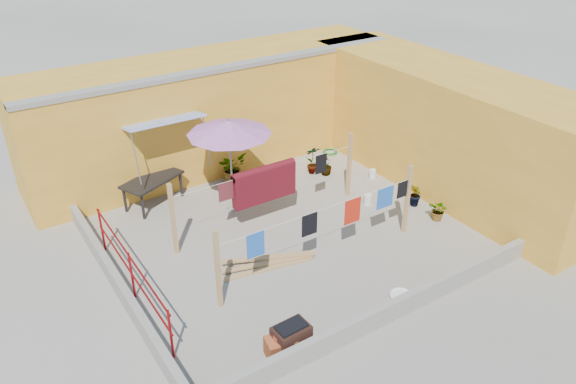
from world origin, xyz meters
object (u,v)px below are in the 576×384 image
at_px(patio_umbrella, 229,128).
at_px(white_basin, 401,296).
at_px(green_hose, 330,152).
at_px(outdoor_table, 152,181).
at_px(plant_back_a, 232,167).
at_px(brick_stack, 281,347).
at_px(brazier, 291,338).
at_px(water_jug_a, 368,199).
at_px(water_jug_b, 372,174).

relative_size(patio_umbrella, white_basin, 5.29).
bearing_deg(green_hose, outdoor_table, 180.00).
bearing_deg(plant_back_a, outdoor_table, 180.00).
distance_m(brick_stack, plant_back_a, 6.86).
relative_size(outdoor_table, green_hose, 3.68).
bearing_deg(plant_back_a, brazier, -109.14).
distance_m(water_jug_a, plant_back_a, 3.92).
xyz_separation_m(water_jug_a, water_jug_b, (1.08, 1.08, -0.01)).
distance_m(outdoor_table, white_basin, 7.02).
height_order(patio_umbrella, plant_back_a, patio_umbrella).
bearing_deg(plant_back_a, brick_stack, -110.93).
bearing_deg(water_jug_b, brazier, -142.40).
height_order(brick_stack, water_jug_a, brick_stack).
relative_size(white_basin, water_jug_a, 1.43).
relative_size(outdoor_table, brazier, 2.65).
height_order(water_jug_a, water_jug_b, water_jug_a).
distance_m(patio_umbrella, water_jug_b, 4.72).
height_order(brick_stack, green_hose, brick_stack).
bearing_deg(brazier, brick_stack, -180.00).
bearing_deg(green_hose, water_jug_b, -90.00).
bearing_deg(outdoor_table, plant_back_a, -0.00).
xyz_separation_m(patio_umbrella, white_basin, (1.19, -5.06, -2.22)).
height_order(patio_umbrella, outdoor_table, patio_umbrella).
bearing_deg(brazier, outdoor_table, 91.05).
bearing_deg(water_jug_a, outdoor_table, 146.55).
distance_m(patio_umbrella, brazier, 5.63).
height_order(outdoor_table, water_jug_b, outdoor_table).
distance_m(brick_stack, green_hose, 8.71).
height_order(white_basin, water_jug_b, water_jug_b).
height_order(patio_umbrella, water_jug_b, patio_umbrella).
height_order(water_jug_a, green_hose, water_jug_a).
bearing_deg(white_basin, outdoor_table, 113.80).
height_order(outdoor_table, plant_back_a, plant_back_a).
distance_m(brazier, plant_back_a, 6.78).
height_order(outdoor_table, water_jug_a, outdoor_table).
bearing_deg(brazier, patio_umbrella, 73.31).
distance_m(outdoor_table, plant_back_a, 2.35).
distance_m(patio_umbrella, white_basin, 5.65).
distance_m(water_jug_b, plant_back_a, 4.02).
bearing_deg(brick_stack, outdoor_table, 89.01).
bearing_deg(water_jug_b, white_basin, -124.20).
bearing_deg(white_basin, green_hose, 65.11).
distance_m(patio_umbrella, plant_back_a, 2.38).
relative_size(brick_stack, water_jug_a, 1.78).
bearing_deg(green_hose, plant_back_a, 180.00).
bearing_deg(brick_stack, patio_umbrella, 70.98).
bearing_deg(water_jug_b, brick_stack, -143.49).
bearing_deg(patio_umbrella, white_basin, -76.76).
bearing_deg(green_hose, patio_umbrella, -162.10).
bearing_deg(white_basin, patio_umbrella, 103.24).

